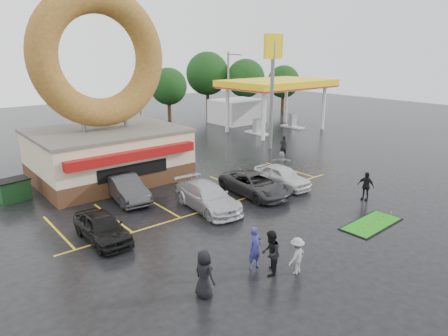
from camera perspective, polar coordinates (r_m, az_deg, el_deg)
ground at (r=22.29m, az=5.20°, el=-7.86°), size 120.00×120.00×0.00m
donut_shop at (r=30.00m, az=-16.62°, el=6.79°), size 10.20×8.70×13.50m
gas_station at (r=49.58m, az=5.01°, el=10.09°), size 12.30×13.65×5.90m
shell_sign at (r=38.05m, az=6.97°, el=13.67°), size 2.20×0.36×10.60m
streetlight_mid at (r=40.04m, az=-11.88°, el=9.85°), size 0.40×2.21×9.00m
streetlight_right at (r=47.53m, az=0.66°, el=11.19°), size 0.40×2.21×9.00m
tree_far_a at (r=60.12m, az=3.11°, el=12.66°), size 5.60×5.60×8.00m
tree_far_b at (r=62.98m, az=8.49°, el=12.09°), size 4.90×4.90×7.00m
tree_far_c at (r=60.62m, az=-2.38°, el=13.32°), size 6.30×6.30×9.00m
tree_far_d at (r=54.57m, az=-7.94°, el=11.46°), size 4.90×4.90×7.00m
car_black at (r=20.92m, az=-17.03°, el=-8.09°), size 1.74×4.25×1.44m
car_dgrey at (r=26.01m, az=-13.89°, el=-2.79°), size 2.12×4.95×1.59m
car_silver at (r=23.86m, az=-2.34°, el=-4.13°), size 2.59×5.46×1.54m
car_grey at (r=26.22m, az=4.39°, el=-2.32°), size 2.61×5.37×1.47m
car_white at (r=27.99m, az=8.27°, el=-1.17°), size 1.83×4.47×1.52m
person_blue at (r=17.63m, az=4.45°, el=-11.31°), size 0.72×0.49×1.91m
person_blackjkt at (r=17.23m, az=6.66°, el=-11.98°), size 1.21×1.17×1.97m
person_hoodie at (r=17.55m, az=10.36°, el=-12.22°), size 1.13×0.76×1.63m
person_bystander at (r=15.76m, az=-2.86°, el=-14.89°), size 0.73×1.02×1.93m
person_cameraman at (r=26.80m, az=19.59°, el=-2.43°), size 0.57×1.12×1.83m
person_walker_near at (r=31.06m, az=8.18°, el=0.81°), size 1.51×1.48×1.73m
person_walker_far at (r=35.93m, az=8.48°, el=3.10°), size 0.83×0.71×1.92m
dumpster at (r=28.55m, az=-27.89°, el=-2.85°), size 1.96×1.46×1.30m
putting_green at (r=23.49m, az=20.33°, el=-7.49°), size 3.98×1.84×0.50m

